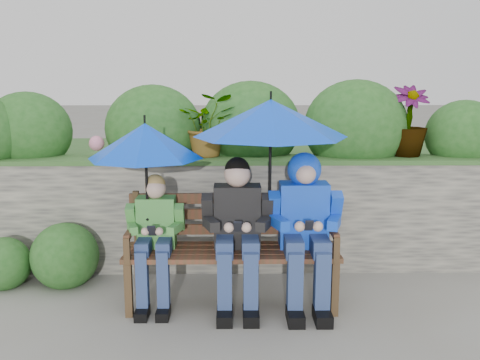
{
  "coord_description": "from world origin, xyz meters",
  "views": [
    {
      "loc": [
        -0.05,
        -4.02,
        1.75
      ],
      "look_at": [
        0.0,
        0.1,
        0.95
      ],
      "focal_mm": 40.0,
      "sensor_mm": 36.0,
      "label": 1
    }
  ],
  "objects_px": {
    "park_bench": "(232,241)",
    "boy_left": "(155,233)",
    "boy_right": "(305,218)",
    "boy_middle": "(237,227)",
    "umbrella_right": "(271,118)",
    "umbrella_left": "(145,141)"
  },
  "relations": [
    {
      "from": "boy_right",
      "to": "umbrella_right",
      "type": "xyz_separation_m",
      "value": [
        -0.27,
        0.05,
        0.75
      ]
    },
    {
      "from": "umbrella_right",
      "to": "boy_right",
      "type": "bearing_deg",
      "value": -10.99
    },
    {
      "from": "boy_middle",
      "to": "umbrella_left",
      "type": "distance_m",
      "value": 0.94
    },
    {
      "from": "boy_right",
      "to": "umbrella_left",
      "type": "height_order",
      "value": "umbrella_left"
    },
    {
      "from": "park_bench",
      "to": "umbrella_right",
      "type": "distance_m",
      "value": 1.0
    },
    {
      "from": "boy_left",
      "to": "boy_middle",
      "type": "height_order",
      "value": "boy_middle"
    },
    {
      "from": "boy_middle",
      "to": "boy_right",
      "type": "relative_size",
      "value": 0.97
    },
    {
      "from": "boy_left",
      "to": "boy_middle",
      "type": "relative_size",
      "value": 0.89
    },
    {
      "from": "umbrella_left",
      "to": "umbrella_right",
      "type": "xyz_separation_m",
      "value": [
        0.93,
        0.03,
        0.17
      ]
    },
    {
      "from": "boy_left",
      "to": "umbrella_right",
      "type": "xyz_separation_m",
      "value": [
        0.87,
        0.05,
        0.87
      ]
    },
    {
      "from": "boy_left",
      "to": "umbrella_right",
      "type": "height_order",
      "value": "umbrella_right"
    },
    {
      "from": "park_bench",
      "to": "boy_left",
      "type": "relative_size",
      "value": 1.6
    },
    {
      "from": "boy_right",
      "to": "umbrella_right",
      "type": "height_order",
      "value": "umbrella_right"
    },
    {
      "from": "boy_middle",
      "to": "umbrella_right",
      "type": "distance_m",
      "value": 0.85
    },
    {
      "from": "umbrella_left",
      "to": "boy_right",
      "type": "bearing_deg",
      "value": -1.26
    },
    {
      "from": "park_bench",
      "to": "boy_middle",
      "type": "distance_m",
      "value": 0.17
    },
    {
      "from": "boy_left",
      "to": "umbrella_left",
      "type": "height_order",
      "value": "umbrella_left"
    },
    {
      "from": "boy_right",
      "to": "park_bench",
      "type": "bearing_deg",
      "value": 172.9
    },
    {
      "from": "boy_middle",
      "to": "umbrella_right",
      "type": "bearing_deg",
      "value": 14.06
    },
    {
      "from": "boy_right",
      "to": "boy_middle",
      "type": "bearing_deg",
      "value": -178.85
    },
    {
      "from": "park_bench",
      "to": "boy_middle",
      "type": "bearing_deg",
      "value": -62.22
    },
    {
      "from": "park_bench",
      "to": "boy_middle",
      "type": "xyz_separation_m",
      "value": [
        0.04,
        -0.08,
        0.14
      ]
    }
  ]
}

